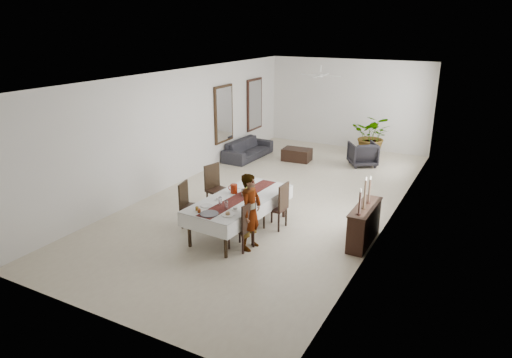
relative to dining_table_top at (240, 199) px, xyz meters
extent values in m
cube|color=beige|center=(-0.20, 2.22, -0.75)|extent=(6.00, 12.00, 0.00)
cube|color=silver|center=(-0.20, 2.22, 2.45)|extent=(6.00, 12.00, 0.02)
cube|color=white|center=(-0.20, 8.22, 0.85)|extent=(6.00, 0.02, 3.20)
cube|color=white|center=(-0.20, -3.78, 0.85)|extent=(6.00, 0.02, 3.20)
cube|color=white|center=(-3.20, 2.22, 0.85)|extent=(0.02, 12.00, 3.20)
cube|color=white|center=(2.80, 2.22, 0.85)|extent=(0.02, 12.00, 3.20)
cube|color=black|center=(0.00, 0.00, 0.00)|extent=(1.20, 2.55, 0.05)
cylinder|color=black|center=(-0.53, -1.15, -0.39)|extent=(0.08, 0.08, 0.73)
cylinder|color=black|center=(0.38, -1.21, -0.39)|extent=(0.08, 0.08, 0.73)
cylinder|color=black|center=(-0.38, 1.21, -0.39)|extent=(0.08, 0.08, 0.73)
cylinder|color=black|center=(0.53, 1.15, -0.39)|extent=(0.08, 0.08, 0.73)
cube|color=silver|center=(0.00, 0.00, 0.03)|extent=(1.39, 2.75, 0.01)
cube|color=silver|center=(-0.61, 0.04, -0.12)|extent=(0.18, 2.67, 0.31)
cube|color=white|center=(0.61, -0.04, -0.12)|extent=(0.18, 2.67, 0.31)
cube|color=white|center=(-0.09, -1.33, -0.12)|extent=(1.22, 0.09, 0.31)
cube|color=white|center=(0.09, 1.33, -0.12)|extent=(1.22, 0.09, 0.31)
cube|color=maroon|center=(0.00, 0.00, 0.04)|extent=(0.53, 2.61, 0.00)
cylinder|color=maroon|center=(-0.25, 0.17, 0.14)|extent=(0.17, 0.17, 0.21)
torus|color=#99170B|center=(-0.34, 0.18, 0.14)|extent=(0.13, 0.03, 0.12)
cylinder|color=silver|center=(0.08, -0.68, 0.13)|extent=(0.07, 0.07, 0.18)
cylinder|color=white|center=(-0.14, -0.56, 0.13)|extent=(0.07, 0.07, 0.18)
cylinder|color=white|center=(0.06, 0.05, 0.13)|extent=(0.07, 0.07, 0.18)
cylinder|color=silver|center=(0.27, -0.64, 0.07)|extent=(0.09, 0.09, 0.06)
cylinder|color=white|center=(0.27, -0.64, 0.04)|extent=(0.16, 0.16, 0.01)
cylinder|color=white|center=(-0.33, -0.34, 0.07)|extent=(0.09, 0.09, 0.06)
cylinder|color=white|center=(-0.33, -0.34, 0.04)|extent=(0.16, 0.16, 0.01)
cylinder|color=white|center=(0.28, -0.95, 0.05)|extent=(0.25, 0.25, 0.02)
sphere|color=tan|center=(0.28, -0.95, 0.07)|extent=(0.09, 0.09, 0.09)
cylinder|color=silver|center=(-0.36, -0.76, 0.05)|extent=(0.25, 0.25, 0.02)
cylinder|color=white|center=(-0.29, 0.59, 0.05)|extent=(0.25, 0.25, 0.02)
cylinder|color=#47474C|center=(-0.07, -1.09, 0.05)|extent=(0.37, 0.37, 0.02)
cylinder|color=maroon|center=(-0.30, -1.10, 0.08)|extent=(0.07, 0.07, 0.08)
cylinder|color=#885913|center=(-0.40, -1.03, 0.08)|extent=(0.07, 0.07, 0.08)
cylinder|color=brown|center=(0.07, 0.26, 0.09)|extent=(0.31, 0.31, 0.10)
sphere|color=#A21410|center=(0.10, 0.27, 0.17)|extent=(0.09, 0.09, 0.09)
sphere|color=#508628|center=(0.03, 0.29, 0.17)|extent=(0.08, 0.08, 0.08)
sphere|color=yellow|center=(0.07, 0.20, 0.17)|extent=(0.09, 0.09, 0.09)
cube|color=black|center=(0.44, -0.71, -0.30)|extent=(0.49, 0.49, 0.05)
cylinder|color=black|center=(0.60, -0.92, -0.54)|extent=(0.05, 0.05, 0.43)
cylinder|color=black|center=(0.65, -0.56, -0.54)|extent=(0.05, 0.05, 0.43)
cylinder|color=black|center=(0.24, -0.87, -0.54)|extent=(0.05, 0.05, 0.43)
cylinder|color=black|center=(0.29, -0.51, -0.54)|extent=(0.05, 0.05, 0.43)
cube|color=black|center=(0.64, -0.74, 0.00)|extent=(0.10, 0.44, 0.56)
cube|color=black|center=(0.61, 0.53, -0.28)|extent=(0.46, 0.46, 0.05)
cylinder|color=black|center=(0.79, 0.34, -0.53)|extent=(0.05, 0.05, 0.45)
cylinder|color=black|center=(0.80, 0.71, -0.53)|extent=(0.05, 0.05, 0.45)
cylinder|color=black|center=(0.42, 0.35, -0.53)|extent=(0.05, 0.05, 0.45)
cylinder|color=black|center=(0.43, 0.72, -0.53)|extent=(0.05, 0.05, 0.45)
cube|color=black|center=(0.81, 0.53, 0.03)|extent=(0.05, 0.45, 0.57)
cube|color=black|center=(-1.07, -0.30, -0.29)|extent=(0.52, 0.52, 0.05)
cylinder|color=black|center=(-1.28, -0.16, -0.54)|extent=(0.05, 0.05, 0.43)
cylinder|color=black|center=(-1.21, -0.51, -0.54)|extent=(0.05, 0.05, 0.43)
cylinder|color=black|center=(-0.93, -0.09, -0.54)|extent=(0.05, 0.05, 0.43)
cylinder|color=black|center=(-0.86, -0.44, -0.54)|extent=(0.05, 0.05, 0.43)
cube|color=black|center=(-1.26, -0.34, 0.00)|extent=(0.13, 0.44, 0.56)
cube|color=black|center=(-1.07, 0.80, -0.25)|extent=(0.59, 0.59, 0.05)
cylinder|color=black|center=(-1.21, 1.03, -0.52)|extent=(0.06, 0.06, 0.47)
cylinder|color=black|center=(-1.31, 0.65, -0.52)|extent=(0.06, 0.06, 0.47)
cylinder|color=black|center=(-0.83, 0.94, -0.52)|extent=(0.06, 0.06, 0.47)
cylinder|color=black|center=(-0.93, 0.56, -0.52)|extent=(0.06, 0.06, 0.47)
cube|color=black|center=(-1.28, 0.85, 0.08)|extent=(0.16, 0.48, 0.61)
imported|color=gray|center=(0.61, -0.61, 0.05)|extent=(0.40, 0.59, 1.60)
cube|color=black|center=(2.58, 0.71, -0.35)|extent=(0.35, 1.33, 0.80)
cube|color=black|center=(2.58, 0.71, 0.06)|extent=(0.39, 1.38, 0.03)
cylinder|color=black|center=(2.58, 0.22, 0.09)|extent=(0.09, 0.09, 0.03)
cylinder|color=black|center=(2.58, 0.22, 0.32)|extent=(0.04, 0.04, 0.44)
cylinder|color=beige|center=(2.58, 0.22, 0.58)|extent=(0.03, 0.03, 0.07)
cylinder|color=black|center=(2.58, 0.57, 0.09)|extent=(0.09, 0.09, 0.03)
cylinder|color=black|center=(2.58, 0.57, 0.39)|extent=(0.04, 0.04, 0.58)
cylinder|color=#EEE6CE|center=(2.58, 0.57, 0.71)|extent=(0.03, 0.03, 0.07)
cylinder|color=black|center=(2.58, 0.93, 0.09)|extent=(0.09, 0.09, 0.03)
cylinder|color=black|center=(2.58, 0.93, 0.34)|extent=(0.04, 0.04, 0.49)
cylinder|color=white|center=(2.58, 0.93, 0.62)|extent=(0.03, 0.03, 0.07)
imported|color=#2B292E|center=(-2.69, 5.19, -0.44)|extent=(0.90, 2.15, 0.62)
imported|color=#252227|center=(1.02, 6.15, -0.37)|extent=(1.15, 1.16, 0.77)
cube|color=black|center=(-1.07, 5.66, -0.55)|extent=(0.96, 0.67, 0.41)
imported|color=#365823|center=(1.01, 7.31, -0.01)|extent=(1.37, 1.19, 1.48)
cube|color=black|center=(-3.16, 4.42, 0.85)|extent=(0.06, 1.05, 1.85)
cube|color=silver|center=(-3.13, 4.42, 0.85)|extent=(0.01, 0.90, 1.70)
cube|color=black|center=(-3.16, 6.52, 0.85)|extent=(0.06, 1.05, 1.85)
cube|color=silver|center=(-3.13, 6.52, 0.85)|extent=(0.01, 0.90, 1.70)
cylinder|color=white|center=(-0.20, 5.22, 2.35)|extent=(0.04, 0.04, 0.20)
cylinder|color=white|center=(-0.20, 5.22, 2.15)|extent=(0.16, 0.16, 0.08)
cube|color=silver|center=(-0.20, 5.57, 2.15)|extent=(0.10, 0.55, 0.01)
cube|color=silver|center=(-0.20, 4.87, 2.15)|extent=(0.10, 0.55, 0.01)
cube|color=silver|center=(0.15, 5.22, 2.15)|extent=(0.55, 0.10, 0.01)
cube|color=white|center=(-0.55, 5.22, 2.15)|extent=(0.55, 0.10, 0.01)
camera|label=1|loc=(4.69, -7.99, 3.62)|focal=32.00mm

